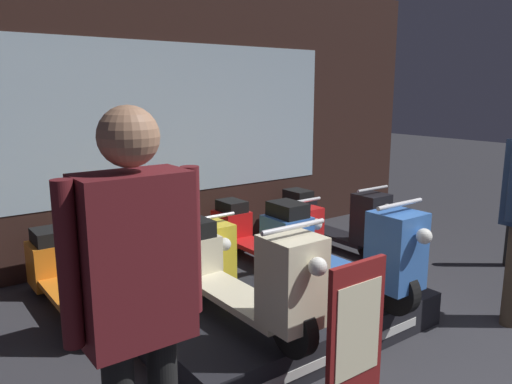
{
  "coord_description": "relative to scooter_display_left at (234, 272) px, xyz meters",
  "views": [
    {
      "loc": [
        -2.7,
        -1.52,
        1.89
      ],
      "look_at": [
        -0.13,
        1.94,
        1.0
      ],
      "focal_mm": 35.0,
      "sensor_mm": 36.0,
      "label": 1
    }
  ],
  "objects": [
    {
      "name": "scooter_backrow_1",
      "position": [
        0.26,
        1.37,
        -0.27
      ],
      "size": [
        0.47,
        1.71,
        0.84
      ],
      "color": "black",
      "rests_on": "ground_plane"
    },
    {
      "name": "display_platform",
      "position": [
        0.5,
        -0.01,
        -0.48
      ],
      "size": [
        2.2,
        1.25,
        0.27
      ],
      "color": "black",
      "rests_on": "ground_plane"
    },
    {
      "name": "scooter_backrow_2",
      "position": [
        1.3,
        1.37,
        -0.27
      ],
      "size": [
        0.47,
        1.71,
        0.84
      ],
      "color": "black",
      "rests_on": "ground_plane"
    },
    {
      "name": "scooter_backrow_0",
      "position": [
        -0.77,
        1.37,
        -0.27
      ],
      "size": [
        0.47,
        1.71,
        0.84
      ],
      "color": "black",
      "rests_on": "ground_plane"
    },
    {
      "name": "scooter_display_right",
      "position": [
        0.99,
        0.0,
        0.0
      ],
      "size": [
        0.47,
        1.71,
        0.84
      ],
      "color": "black",
      "rests_on": "display_platform"
    },
    {
      "name": "person_left_browsing",
      "position": [
        -1.13,
        -0.97,
        0.48
      ],
      "size": [
        0.6,
        0.24,
        1.83
      ],
      "color": "black",
      "rests_on": "ground_plane"
    },
    {
      "name": "scooter_display_left",
      "position": [
        0.0,
        0.0,
        0.0
      ],
      "size": [
        0.47,
        1.71,
        0.84
      ],
      "color": "black",
      "rests_on": "display_platform"
    },
    {
      "name": "scooter_backrow_3",
      "position": [
        2.33,
        1.37,
        -0.27
      ],
      "size": [
        0.47,
        1.71,
        0.84
      ],
      "color": "black",
      "rests_on": "ground_plane"
    },
    {
      "name": "price_sign_board",
      "position": [
        0.16,
        -1.0,
        -0.14
      ],
      "size": [
        0.43,
        0.04,
        0.95
      ],
      "color": "maroon",
      "rests_on": "ground_plane"
    },
    {
      "name": "shop_wall_back",
      "position": [
        0.83,
        2.38,
        0.98
      ],
      "size": [
        7.6,
        0.09,
        3.2
      ],
      "color": "#331E19",
      "rests_on": "ground_plane"
    }
  ]
}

